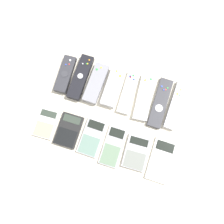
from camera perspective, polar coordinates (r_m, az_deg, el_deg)
The scene contains 15 objects.
ground_plane at distance 0.85m, azimuth -0.43°, elevation -1.59°, with size 3.00×3.00×0.00m, color beige.
remote_0 at distance 0.91m, azimuth -12.07°, elevation 9.60°, with size 0.06×0.16×0.03m.
remote_1 at distance 0.90m, azimuth -8.18°, elevation 8.96°, with size 0.05×0.19×0.03m.
remote_2 at distance 0.88m, azimuth -4.21°, elevation 7.47°, with size 0.06×0.17×0.03m.
remote_3 at distance 0.87m, azimuth 0.23°, elevation 6.47°, with size 0.06×0.16×0.03m.
remote_4 at distance 0.87m, azimuth 4.32°, elevation 5.06°, with size 0.05×0.17×0.02m.
remote_5 at distance 0.87m, azimuth 8.39°, elevation 3.77°, with size 0.07×0.19×0.02m.
remote_6 at distance 0.88m, azimuth 12.47°, elevation 2.34°, with size 0.06×0.20×0.02m.
remote_7 at distance 0.89m, azimuth 16.23°, elevation 1.71°, with size 0.05×0.20×0.02m.
calculator_0 at distance 0.88m, azimuth -16.86°, elevation -2.87°, with size 0.08×0.11×0.01m.
calculator_1 at distance 0.85m, azimuth -11.24°, elevation -4.68°, with size 0.08×0.13×0.02m.
calculator_2 at distance 0.84m, azimuth -5.25°, elevation -6.57°, with size 0.08×0.14×0.01m.
calculator_3 at distance 0.84m, azimuth 0.24°, elevation -8.90°, with size 0.07×0.15×0.01m.
calculator_4 at distance 0.84m, azimuth 6.34°, elevation -10.49°, with size 0.09×0.13×0.02m.
calculator_5 at distance 0.85m, azimuth 12.72°, elevation -12.24°, with size 0.09×0.16×0.01m.
Camera 1 is at (0.05, -0.15, 0.84)m, focal length 35.00 mm.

